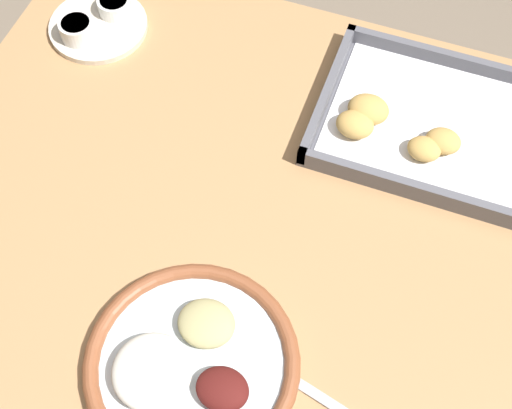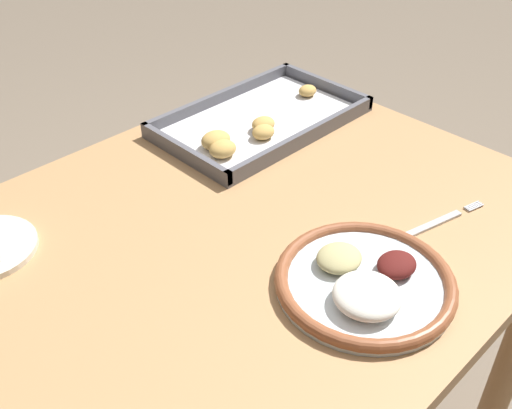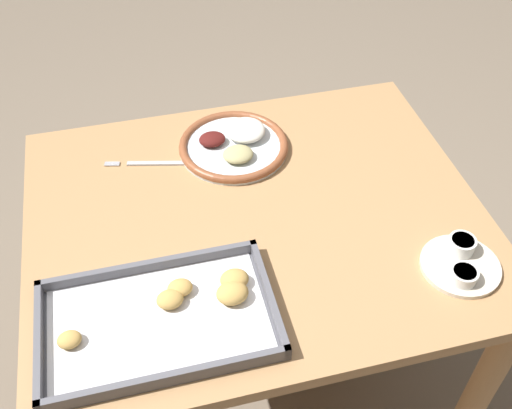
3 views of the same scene
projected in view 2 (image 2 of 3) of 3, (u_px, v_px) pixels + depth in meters
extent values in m
cube|color=#AD7F51|center=(256.00, 226.00, 1.00)|extent=(0.97, 0.80, 0.03)
cylinder|color=#AD7F51|center=(279.00, 210.00, 1.67)|extent=(0.06, 0.06, 0.73)
cylinder|color=silver|center=(366.00, 283.00, 0.86)|extent=(0.26, 0.26, 0.01)
torus|color=brown|center=(366.00, 280.00, 0.86)|extent=(0.26, 0.26, 0.02)
ellipsoid|color=white|center=(367.00, 295.00, 0.81)|extent=(0.09, 0.09, 0.03)
ellipsoid|color=#511614|center=(397.00, 265.00, 0.86)|extent=(0.06, 0.05, 0.03)
ellipsoid|color=tan|center=(338.00, 259.00, 0.88)|extent=(0.07, 0.06, 0.02)
cube|color=#B2B2B7|center=(421.00, 230.00, 0.96)|extent=(0.17, 0.05, 0.00)
cylinder|color=#B2B2B7|center=(476.00, 208.00, 1.01)|extent=(0.03, 0.01, 0.00)
cylinder|color=#B2B2B7|center=(474.00, 207.00, 1.01)|extent=(0.03, 0.01, 0.00)
cylinder|color=#B2B2B7|center=(473.00, 206.00, 1.02)|extent=(0.03, 0.01, 0.00)
cylinder|color=#B2B2B7|center=(471.00, 205.00, 1.02)|extent=(0.03, 0.01, 0.00)
cube|color=#595960|center=(261.00, 122.00, 1.25)|extent=(0.42, 0.26, 0.01)
cube|color=silver|center=(261.00, 120.00, 1.25)|extent=(0.39, 0.24, 0.00)
cube|color=#595960|center=(305.00, 136.00, 1.17)|extent=(0.42, 0.01, 0.03)
cube|color=#595960|center=(222.00, 97.00, 1.31)|extent=(0.42, 0.01, 0.03)
cube|color=#595960|center=(184.00, 152.00, 1.13)|extent=(0.01, 0.26, 0.03)
cube|color=#595960|center=(325.00, 85.00, 1.36)|extent=(0.01, 0.26, 0.03)
ellipsoid|color=tan|center=(308.00, 91.00, 1.33)|extent=(0.04, 0.04, 0.02)
ellipsoid|color=tan|center=(223.00, 149.00, 1.13)|extent=(0.05, 0.05, 0.03)
ellipsoid|color=tan|center=(216.00, 140.00, 1.15)|extent=(0.06, 0.05, 0.03)
ellipsoid|color=tan|center=(263.00, 132.00, 1.18)|extent=(0.05, 0.04, 0.03)
ellipsoid|color=tan|center=(263.00, 124.00, 1.21)|extent=(0.05, 0.04, 0.03)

